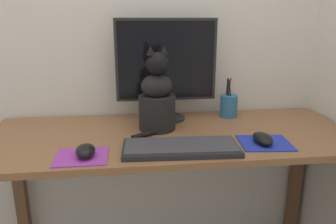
{
  "coord_description": "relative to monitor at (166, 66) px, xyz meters",
  "views": [
    {
      "loc": [
        -0.17,
        -1.23,
        1.15
      ],
      "look_at": [
        -0.02,
        -0.06,
        0.81
      ],
      "focal_mm": 35.0,
      "sensor_mm": 36.0,
      "label": 1
    }
  ],
  "objects": [
    {
      "name": "desk",
      "position": [
        0.0,
        -0.19,
        -0.34
      ],
      "size": [
        1.48,
        0.58,
        0.7
      ],
      "color": "brown",
      "rests_on": "ground_plane"
    },
    {
      "name": "monitor",
      "position": [
        0.0,
        0.0,
        0.0
      ],
      "size": [
        0.44,
        0.17,
        0.45
      ],
      "color": "black",
      "rests_on": "desk"
    },
    {
      "name": "keyboard",
      "position": [
        0.01,
        -0.37,
        -0.23
      ],
      "size": [
        0.41,
        0.19,
        0.02
      ],
      "rotation": [
        0.0,
        0.0,
        -0.05
      ],
      "color": "black",
      "rests_on": "desk"
    },
    {
      "name": "mousepad_left",
      "position": [
        -0.33,
        -0.39,
        -0.24
      ],
      "size": [
        0.17,
        0.15,
        0.0
      ],
      "rotation": [
        0.0,
        0.0,
        0.0
      ],
      "color": "purple",
      "rests_on": "desk"
    },
    {
      "name": "mousepad_right",
      "position": [
        0.33,
        -0.35,
        -0.24
      ],
      "size": [
        0.2,
        0.18,
        0.0
      ],
      "rotation": [
        0.0,
        0.0,
        -0.1
      ],
      "color": "#1E2D9E",
      "rests_on": "desk"
    },
    {
      "name": "computer_mouse_left",
      "position": [
        -0.32,
        -0.39,
        -0.22
      ],
      "size": [
        0.06,
        0.1,
        0.04
      ],
      "color": "black",
      "rests_on": "mousepad_left"
    },
    {
      "name": "computer_mouse_right",
      "position": [
        0.32,
        -0.35,
        -0.22
      ],
      "size": [
        0.06,
        0.11,
        0.04
      ],
      "color": "black",
      "rests_on": "mousepad_right"
    },
    {
      "name": "cat",
      "position": [
        -0.05,
        -0.14,
        -0.12
      ],
      "size": [
        0.2,
        0.22,
        0.34
      ],
      "rotation": [
        0.0,
        0.0,
        0.22
      ],
      "color": "black",
      "rests_on": "desk"
    },
    {
      "name": "pen_cup",
      "position": [
        0.29,
        0.0,
        -0.19
      ],
      "size": [
        0.08,
        0.08,
        0.18
      ],
      "color": "#286089",
      "rests_on": "desk"
    }
  ]
}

